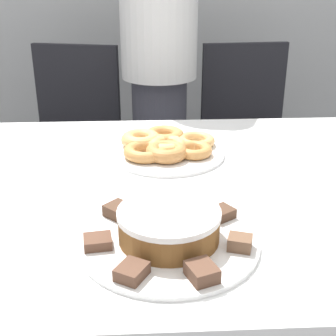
# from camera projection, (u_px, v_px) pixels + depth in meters

# --- Properties ---
(table) EXTENTS (1.56, 1.04, 0.74)m
(table) POSITION_uv_depth(u_px,v_px,m) (169.00, 211.00, 1.21)
(table) COLOR white
(table) RESTS_ON ground_plane
(person_standing) EXTENTS (0.32, 0.32, 1.65)m
(person_standing) POSITION_uv_depth(u_px,v_px,m) (159.00, 59.00, 1.95)
(person_standing) COLOR #383842
(person_standing) RESTS_ON ground_plane
(office_chair_left) EXTENTS (0.53, 0.53, 0.92)m
(office_chair_left) POSITION_uv_depth(u_px,v_px,m) (71.00, 156.00, 2.13)
(office_chair_left) COLOR black
(office_chair_left) RESTS_ON ground_plane
(office_chair_right) EXTENTS (0.48, 0.48, 0.92)m
(office_chair_right) POSITION_uv_depth(u_px,v_px,m) (248.00, 152.00, 2.17)
(office_chair_right) COLOR black
(office_chair_right) RESTS_ON ground_plane
(plate_cake) EXTENTS (0.36, 0.36, 0.01)m
(plate_cake) POSITION_uv_depth(u_px,v_px,m) (169.00, 241.00, 0.93)
(plate_cake) COLOR white
(plate_cake) RESTS_ON table
(plate_donuts) EXTENTS (0.33, 0.33, 0.01)m
(plate_donuts) POSITION_uv_depth(u_px,v_px,m) (167.00, 153.00, 1.36)
(plate_donuts) COLOR white
(plate_donuts) RESTS_ON table
(frosted_cake) EXTENTS (0.20, 0.20, 0.06)m
(frosted_cake) POSITION_uv_depth(u_px,v_px,m) (169.00, 225.00, 0.91)
(frosted_cake) COLOR brown
(frosted_cake) RESTS_ON plate_cake
(lamington_0) EXTENTS (0.07, 0.06, 0.02)m
(lamington_0) POSITION_uv_depth(u_px,v_px,m) (221.00, 213.00, 1.00)
(lamington_0) COLOR #513828
(lamington_0) RESTS_ON plate_cake
(lamington_1) EXTENTS (0.05, 0.06, 0.03)m
(lamington_1) POSITION_uv_depth(u_px,v_px,m) (171.00, 200.00, 1.05)
(lamington_1) COLOR #513828
(lamington_1) RESTS_ON plate_cake
(lamington_2) EXTENTS (0.07, 0.07, 0.03)m
(lamington_2) POSITION_uv_depth(u_px,v_px,m) (119.00, 211.00, 1.00)
(lamington_2) COLOR #513828
(lamington_2) RESTS_ON plate_cake
(lamington_3) EXTENTS (0.06, 0.05, 0.02)m
(lamington_3) POSITION_uv_depth(u_px,v_px,m) (98.00, 242.00, 0.90)
(lamington_3) COLOR brown
(lamington_3) RESTS_ON plate_cake
(lamington_4) EXTENTS (0.07, 0.07, 0.02)m
(lamington_4) POSITION_uv_depth(u_px,v_px,m) (132.00, 272.00, 0.81)
(lamington_4) COLOR brown
(lamington_4) RESTS_ON plate_cake
(lamington_5) EXTENTS (0.06, 0.07, 0.03)m
(lamington_5) POSITION_uv_depth(u_px,v_px,m) (202.00, 272.00, 0.80)
(lamington_5) COLOR brown
(lamington_5) RESTS_ON plate_cake
(lamington_6) EXTENTS (0.05, 0.05, 0.03)m
(lamington_6) POSITION_uv_depth(u_px,v_px,m) (240.00, 243.00, 0.89)
(lamington_6) COLOR brown
(lamington_6) RESTS_ON plate_cake
(donut_0) EXTENTS (0.11, 0.11, 0.04)m
(donut_0) POSITION_uv_depth(u_px,v_px,m) (167.00, 146.00, 1.35)
(donut_0) COLOR #E5AD66
(donut_0) RESTS_ON plate_donuts
(donut_1) EXTENTS (0.12, 0.12, 0.04)m
(donut_1) POSITION_uv_depth(u_px,v_px,m) (141.00, 140.00, 1.39)
(donut_1) COLOR #E5AD66
(donut_1) RESTS_ON plate_donuts
(donut_2) EXTENTS (0.13, 0.13, 0.03)m
(donut_2) POSITION_uv_depth(u_px,v_px,m) (146.00, 152.00, 1.31)
(donut_2) COLOR #D18E4C
(donut_2) RESTS_ON plate_donuts
(donut_3) EXTENTS (0.12, 0.12, 0.04)m
(donut_3) POSITION_uv_depth(u_px,v_px,m) (168.00, 152.00, 1.30)
(donut_3) COLOR #C68447
(donut_3) RESTS_ON plate_donuts
(donut_4) EXTENTS (0.10, 0.10, 0.03)m
(donut_4) POSITION_uv_depth(u_px,v_px,m) (194.00, 150.00, 1.32)
(donut_4) COLOR #D18E4C
(donut_4) RESTS_ON plate_donuts
(donut_5) EXTENTS (0.11, 0.11, 0.03)m
(donut_5) POSITION_uv_depth(u_px,v_px,m) (196.00, 141.00, 1.39)
(donut_5) COLOR #E5AD66
(donut_5) RESTS_ON plate_donuts
(donut_6) EXTENTS (0.12, 0.12, 0.04)m
(donut_6) POSITION_uv_depth(u_px,v_px,m) (166.00, 136.00, 1.42)
(donut_6) COLOR #D18E4C
(donut_6) RESTS_ON plate_donuts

